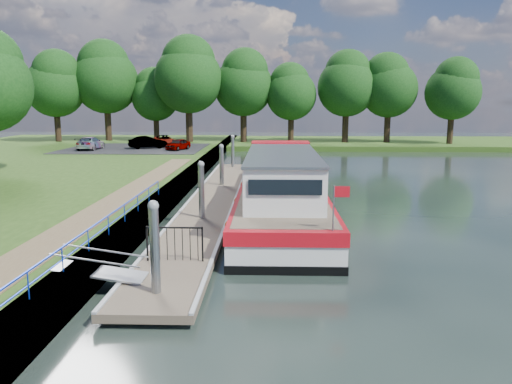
{
  "coord_description": "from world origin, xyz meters",
  "views": [
    {
      "loc": [
        3.12,
        -13.27,
        5.48
      ],
      "look_at": [
        2.4,
        9.44,
        1.4
      ],
      "focal_mm": 35.0,
      "sensor_mm": 36.0,
      "label": 1
    }
  ],
  "objects_px": {
    "pontoon": "(214,202)",
    "car_b": "(148,142)",
    "car_a": "(178,144)",
    "car_c": "(90,143)",
    "car_d": "(164,140)",
    "barge": "(281,188)"
  },
  "relations": [
    {
      "from": "car_c",
      "to": "barge",
      "type": "bearing_deg",
      "value": 128.18
    },
    {
      "from": "car_c",
      "to": "car_d",
      "type": "height_order",
      "value": "car_c"
    },
    {
      "from": "car_a",
      "to": "car_d",
      "type": "xyz_separation_m",
      "value": [
        -2.46,
        4.92,
        0.01
      ]
    },
    {
      "from": "pontoon",
      "to": "car_a",
      "type": "bearing_deg",
      "value": 105.01
    },
    {
      "from": "pontoon",
      "to": "car_c",
      "type": "xyz_separation_m",
      "value": [
        -15.13,
        23.37,
        1.29
      ]
    },
    {
      "from": "car_d",
      "to": "car_a",
      "type": "bearing_deg",
      "value": -85.62
    },
    {
      "from": "pontoon",
      "to": "car_b",
      "type": "xyz_separation_m",
      "value": [
        -9.63,
        24.66,
        1.28
      ]
    },
    {
      "from": "car_a",
      "to": "car_c",
      "type": "xyz_separation_m",
      "value": [
        -8.92,
        0.22,
        0.08
      ]
    },
    {
      "from": "car_b",
      "to": "car_c",
      "type": "xyz_separation_m",
      "value": [
        -5.5,
        -1.28,
        0.0
      ]
    },
    {
      "from": "car_b",
      "to": "car_c",
      "type": "height_order",
      "value": "car_c"
    },
    {
      "from": "car_b",
      "to": "car_c",
      "type": "distance_m",
      "value": 5.65
    },
    {
      "from": "car_a",
      "to": "car_b",
      "type": "bearing_deg",
      "value": 176.63
    },
    {
      "from": "car_c",
      "to": "car_d",
      "type": "bearing_deg",
      "value": -143.86
    },
    {
      "from": "car_b",
      "to": "car_d",
      "type": "relative_size",
      "value": 0.94
    },
    {
      "from": "barge",
      "to": "car_d",
      "type": "height_order",
      "value": "barge"
    },
    {
      "from": "barge",
      "to": "car_b",
      "type": "xyz_separation_m",
      "value": [
        -13.22,
        25.2,
        0.38
      ]
    },
    {
      "from": "pontoon",
      "to": "car_c",
      "type": "relative_size",
      "value": 6.87
    },
    {
      "from": "car_a",
      "to": "car_c",
      "type": "distance_m",
      "value": 8.92
    },
    {
      "from": "car_d",
      "to": "car_c",
      "type": "bearing_deg",
      "value": -166.15
    },
    {
      "from": "car_a",
      "to": "car_d",
      "type": "height_order",
      "value": "car_d"
    },
    {
      "from": "pontoon",
      "to": "car_d",
      "type": "distance_m",
      "value": 29.4
    },
    {
      "from": "pontoon",
      "to": "car_b",
      "type": "bearing_deg",
      "value": 111.33
    }
  ]
}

